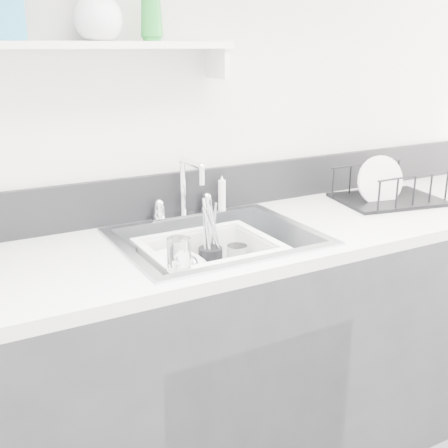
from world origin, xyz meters
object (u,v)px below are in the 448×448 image
counter_run (217,361)px  dish_rack (389,184)px  sink (217,263)px  wash_tub (210,267)px

counter_run → dish_rack: bearing=4.3°
sink → wash_tub: sink is taller
wash_tub → dish_rack: (0.85, 0.08, 0.16)m
sink → wash_tub: 0.04m
sink → counter_run: bearing=0.0°
wash_tub → sink: bearing=30.8°
wash_tub → dish_rack: size_ratio=1.05×
dish_rack → wash_tub: bearing=-163.6°
counter_run → sink: (0.00, 0.00, 0.37)m
counter_run → sink: size_ratio=5.00×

